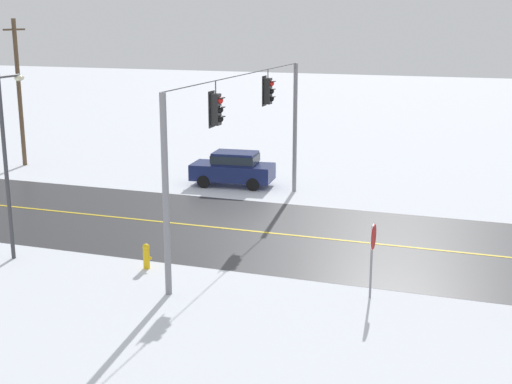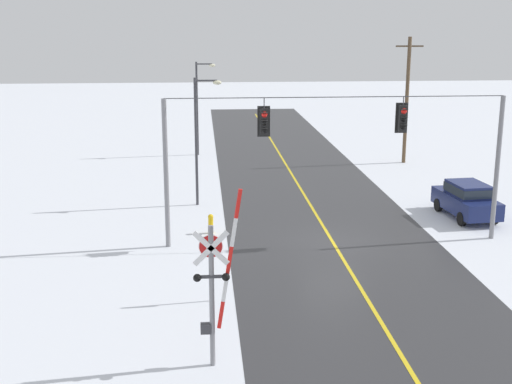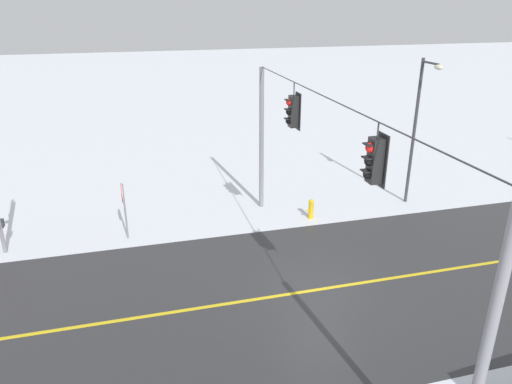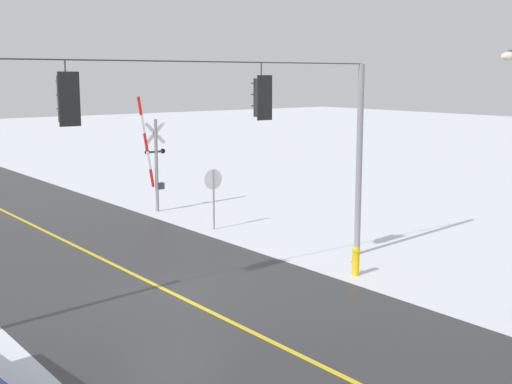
% 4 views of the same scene
% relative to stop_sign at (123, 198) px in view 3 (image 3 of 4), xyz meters
% --- Properties ---
extents(ground_plane, '(160.00, 160.00, 0.00)m').
position_rel_stop_sign_xyz_m(ground_plane, '(5.29, 5.95, -1.71)').
color(ground_plane, silver).
extents(road_asphalt, '(9.00, 80.00, 0.01)m').
position_rel_stop_sign_xyz_m(road_asphalt, '(5.29, 11.95, -1.71)').
color(road_asphalt, '#303033').
rests_on(road_asphalt, ground).
extents(lane_centre_line, '(0.14, 72.00, 0.01)m').
position_rel_stop_sign_xyz_m(lane_centre_line, '(5.29, 11.95, -1.70)').
color(lane_centre_line, gold).
rests_on(lane_centre_line, ground).
extents(signal_span, '(14.20, 0.47, 6.22)m').
position_rel_stop_sign_xyz_m(signal_span, '(5.25, 5.94, 2.31)').
color(signal_span, gray).
rests_on(signal_span, ground).
extents(stop_sign, '(0.80, 0.09, 2.35)m').
position_rel_stop_sign_xyz_m(stop_sign, '(0.00, 0.00, 0.00)').
color(stop_sign, gray).
rests_on(stop_sign, ground).
extents(streetlamp_near, '(1.39, 0.28, 6.50)m').
position_rel_stop_sign_xyz_m(streetlamp_near, '(-0.30, 12.60, 2.20)').
color(streetlamp_near, '#38383D').
rests_on(streetlamp_near, ground).
extents(fire_hydrant, '(0.24, 0.31, 0.88)m').
position_rel_stop_sign_xyz_m(fire_hydrant, '(0.10, 7.65, -1.25)').
color(fire_hydrant, gold).
rests_on(fire_hydrant, ground).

